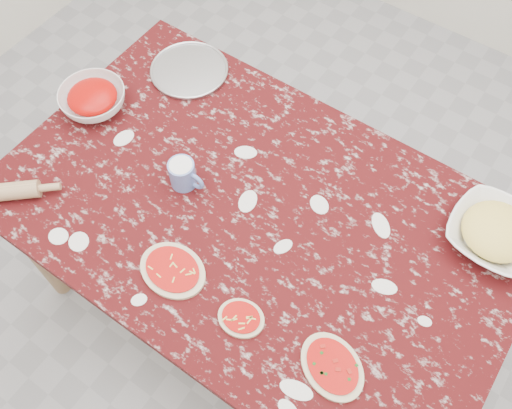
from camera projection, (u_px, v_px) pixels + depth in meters
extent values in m
plane|color=gray|center=(256.00, 301.00, 2.33)|extent=(4.00, 4.00, 0.00)
cube|color=#390A0B|center=(256.00, 216.00, 1.71)|extent=(1.60, 1.00, 0.04)
cube|color=#87664C|center=(256.00, 225.00, 1.76)|extent=(1.50, 0.90, 0.08)
cylinder|color=#87664C|center=(35.00, 250.00, 2.06)|extent=(0.07, 0.07, 0.71)
cylinder|color=#87664C|center=(176.00, 109.00, 2.42)|extent=(0.07, 0.07, 0.71)
cylinder|color=#87664C|center=(484.00, 283.00, 1.99)|extent=(0.07, 0.07, 0.71)
cylinder|color=#B2B2B7|center=(189.00, 71.00, 1.99)|extent=(0.29, 0.29, 0.01)
imported|color=white|center=(93.00, 100.00, 1.88)|extent=(0.25, 0.25, 0.07)
imported|color=white|center=(494.00, 234.00, 1.61)|extent=(0.28, 0.28, 0.07)
cylinder|color=#5F79C0|center=(182.00, 174.00, 1.71)|extent=(0.08, 0.08, 0.10)
torus|color=#5F79C0|center=(195.00, 181.00, 1.69)|extent=(0.07, 0.02, 0.07)
cylinder|color=silver|center=(181.00, 168.00, 1.68)|extent=(0.07, 0.07, 0.01)
ellipsoid|color=beige|center=(173.00, 270.00, 1.58)|extent=(0.21, 0.17, 0.01)
ellipsoid|color=red|center=(172.00, 269.00, 1.58)|extent=(0.17, 0.14, 0.00)
ellipsoid|color=beige|center=(241.00, 318.00, 1.51)|extent=(0.15, 0.13, 0.01)
ellipsoid|color=red|center=(241.00, 317.00, 1.50)|extent=(0.12, 0.11, 0.00)
ellipsoid|color=beige|center=(332.00, 367.00, 1.44)|extent=(0.24, 0.21, 0.01)
ellipsoid|color=red|center=(332.00, 366.00, 1.44)|extent=(0.19, 0.17, 0.00)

